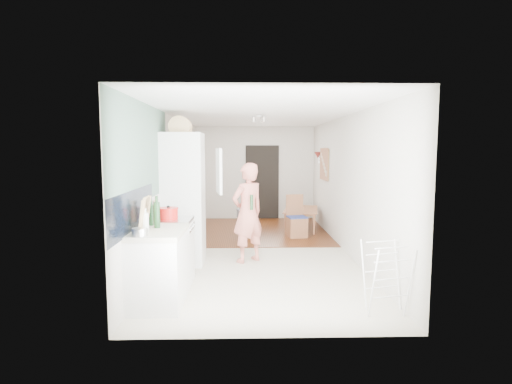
{
  "coord_description": "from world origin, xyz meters",
  "views": [
    {
      "loc": [
        -0.23,
        -7.31,
        1.87
      ],
      "look_at": [
        -0.05,
        0.2,
        1.08
      ],
      "focal_mm": 28.0,
      "sensor_mm": 36.0,
      "label": 1
    }
  ],
  "objects_px": {
    "person": "(248,204)",
    "dining_chair": "(297,216)",
    "drying_rack": "(386,278)",
    "dining_table": "(302,221)",
    "stool": "(248,228)"
  },
  "relations": [
    {
      "from": "person",
      "to": "stool",
      "type": "bearing_deg",
      "value": -127.54
    },
    {
      "from": "dining_chair",
      "to": "stool",
      "type": "distance_m",
      "value": 1.08
    },
    {
      "from": "person",
      "to": "dining_table",
      "type": "xyz_separation_m",
      "value": [
        1.3,
        2.73,
        -0.78
      ]
    },
    {
      "from": "person",
      "to": "drying_rack",
      "type": "distance_m",
      "value": 2.76
    },
    {
      "from": "dining_chair",
      "to": "drying_rack",
      "type": "relative_size",
      "value": 1.1
    },
    {
      "from": "person",
      "to": "drying_rack",
      "type": "xyz_separation_m",
      "value": [
        1.57,
        -2.19,
        -0.57
      ]
    },
    {
      "from": "person",
      "to": "dining_chair",
      "type": "distance_m",
      "value": 2.19
    },
    {
      "from": "person",
      "to": "drying_rack",
      "type": "height_order",
      "value": "person"
    },
    {
      "from": "dining_chair",
      "to": "drying_rack",
      "type": "distance_m",
      "value": 4.07
    },
    {
      "from": "stool",
      "to": "drying_rack",
      "type": "height_order",
      "value": "drying_rack"
    },
    {
      "from": "person",
      "to": "dining_chair",
      "type": "height_order",
      "value": "person"
    },
    {
      "from": "stool",
      "to": "dining_table",
      "type": "bearing_deg",
      "value": 35.71
    },
    {
      "from": "person",
      "to": "dining_chair",
      "type": "bearing_deg",
      "value": -157.03
    },
    {
      "from": "drying_rack",
      "to": "dining_chair",
      "type": "bearing_deg",
      "value": 83.96
    },
    {
      "from": "dining_table",
      "to": "drying_rack",
      "type": "height_order",
      "value": "drying_rack"
    }
  ]
}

